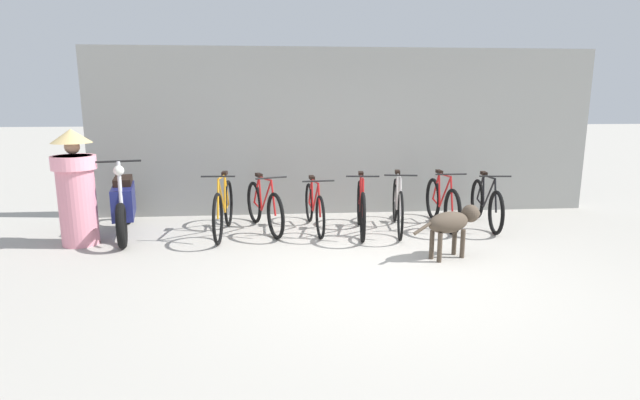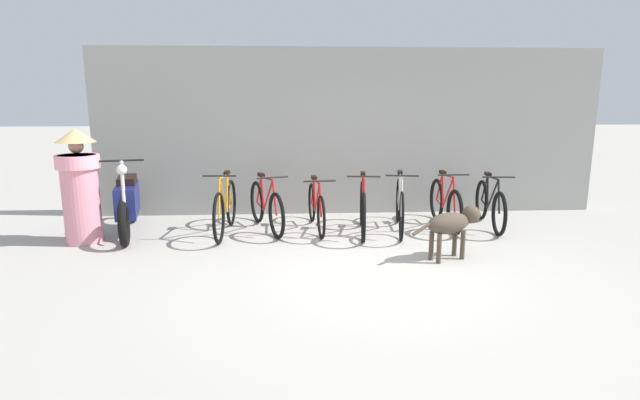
% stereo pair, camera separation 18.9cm
% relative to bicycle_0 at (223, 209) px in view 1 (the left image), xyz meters
% --- Properties ---
extents(ground_plane, '(60.00, 60.00, 0.00)m').
position_rel_bicycle_0_xyz_m(ground_plane, '(1.96, -1.80, -0.38)').
color(ground_plane, '#ADA89E').
extents(shop_wall_back, '(8.51, 0.20, 2.77)m').
position_rel_bicycle_0_xyz_m(shop_wall_back, '(1.96, 1.31, 1.00)').
color(shop_wall_back, gray).
rests_on(shop_wall_back, ground).
extents(bicycle_0, '(0.46, 1.74, 0.93)m').
position_rel_bicycle_0_xyz_m(bicycle_0, '(0.00, 0.00, 0.00)').
color(bicycle_0, black).
rests_on(bicycle_0, ground).
extents(bicycle_1, '(0.64, 1.60, 0.86)m').
position_rel_bicycle_0_xyz_m(bicycle_1, '(0.58, 0.18, -0.03)').
color(bicycle_1, black).
rests_on(bicycle_1, ground).
extents(bicycle_2, '(0.46, 1.63, 0.81)m').
position_rel_bicycle_0_xyz_m(bicycle_2, '(1.33, 0.15, -0.04)').
color(bicycle_2, black).
rests_on(bicycle_2, ground).
extents(bicycle_3, '(0.46, 1.66, 0.91)m').
position_rel_bicycle_0_xyz_m(bicycle_3, '(2.00, -0.09, -0.01)').
color(bicycle_3, black).
rests_on(bicycle_3, ground).
extents(bicycle_4, '(0.46, 1.76, 0.91)m').
position_rel_bicycle_0_xyz_m(bicycle_4, '(2.57, -0.00, -0.00)').
color(bicycle_4, black).
rests_on(bicycle_4, ground).
extents(bicycle_5, '(0.46, 1.63, 0.88)m').
position_rel_bicycle_0_xyz_m(bicycle_5, '(3.32, 0.19, -0.02)').
color(bicycle_5, black).
rests_on(bicycle_5, ground).
extents(bicycle_6, '(0.46, 1.64, 0.85)m').
position_rel_bicycle_0_xyz_m(bicycle_6, '(4.00, 0.15, -0.03)').
color(bicycle_6, black).
rests_on(bicycle_6, ground).
extents(motorcycle, '(0.64, 1.98, 1.14)m').
position_rel_bicycle_0_xyz_m(motorcycle, '(-1.43, 0.11, 0.08)').
color(motorcycle, black).
rests_on(motorcycle, ground).
extents(stray_dog, '(0.99, 0.53, 0.65)m').
position_rel_bicycle_0_xyz_m(stray_dog, '(2.93, -1.34, 0.07)').
color(stray_dog, '#4C3F33').
rests_on(stray_dog, ground).
extents(person_in_robes, '(0.75, 0.75, 1.56)m').
position_rel_bicycle_0_xyz_m(person_in_robes, '(-1.89, -0.33, 0.42)').
color(person_in_robes, pink).
rests_on(person_in_robes, ground).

